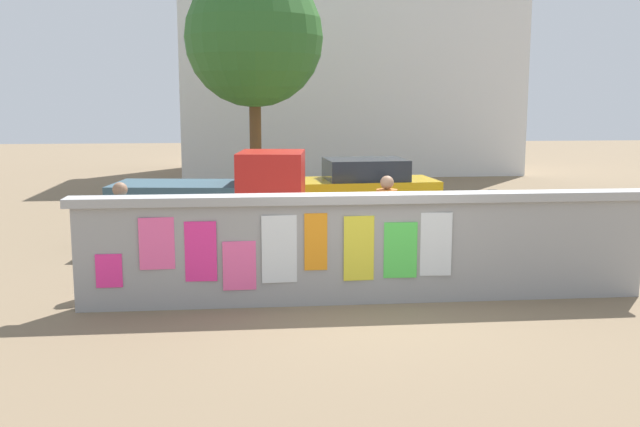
{
  "coord_description": "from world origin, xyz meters",
  "views": [
    {
      "loc": [
        -1.64,
        -9.7,
        2.83
      ],
      "look_at": [
        -0.44,
        2.15,
        0.93
      ],
      "focal_mm": 40.31,
      "sensor_mm": 36.0,
      "label": 1
    }
  ],
  "objects_px": {
    "motorcycle": "(406,229)",
    "auto_rickshaw_truck": "(220,201)",
    "car_parked": "(359,186)",
    "person_bystander": "(122,225)",
    "person_walking": "(387,215)",
    "tree_roadside": "(254,38)",
    "bicycle_far": "(484,218)",
    "bicycle_near": "(503,252)"
  },
  "relations": [
    {
      "from": "person_walking",
      "to": "auto_rickshaw_truck",
      "type": "bearing_deg",
      "value": 138.22
    },
    {
      "from": "auto_rickshaw_truck",
      "to": "person_bystander",
      "type": "xyz_separation_m",
      "value": [
        -1.34,
        -2.96,
        0.09
      ]
    },
    {
      "from": "bicycle_near",
      "to": "tree_roadside",
      "type": "relative_size",
      "value": 0.26
    },
    {
      "from": "tree_roadside",
      "to": "person_walking",
      "type": "bearing_deg",
      "value": -77.28
    },
    {
      "from": "car_parked",
      "to": "tree_roadside",
      "type": "distance_m",
      "value": 5.31
    },
    {
      "from": "bicycle_near",
      "to": "person_walking",
      "type": "distance_m",
      "value": 2.02
    },
    {
      "from": "auto_rickshaw_truck",
      "to": "person_walking",
      "type": "bearing_deg",
      "value": -41.78
    },
    {
      "from": "person_bystander",
      "to": "bicycle_near",
      "type": "bearing_deg",
      "value": 3.65
    },
    {
      "from": "bicycle_far",
      "to": "person_bystander",
      "type": "bearing_deg",
      "value": -151.38
    },
    {
      "from": "bicycle_near",
      "to": "auto_rickshaw_truck",
      "type": "bearing_deg",
      "value": 151.1
    },
    {
      "from": "motorcycle",
      "to": "person_walking",
      "type": "height_order",
      "value": "person_walking"
    },
    {
      "from": "auto_rickshaw_truck",
      "to": "motorcycle",
      "type": "relative_size",
      "value": 1.98
    },
    {
      "from": "motorcycle",
      "to": "tree_roadside",
      "type": "xyz_separation_m",
      "value": [
        -2.67,
        7.21,
        4.0
      ]
    },
    {
      "from": "auto_rickshaw_truck",
      "to": "car_parked",
      "type": "relative_size",
      "value": 0.97
    },
    {
      "from": "car_parked",
      "to": "motorcycle",
      "type": "xyz_separation_m",
      "value": [
        0.2,
        -4.35,
        -0.27
      ]
    },
    {
      "from": "tree_roadside",
      "to": "bicycle_far",
      "type": "bearing_deg",
      "value": -49.74
    },
    {
      "from": "bicycle_near",
      "to": "tree_roadside",
      "type": "bearing_deg",
      "value": 113.65
    },
    {
      "from": "auto_rickshaw_truck",
      "to": "motorcycle",
      "type": "xyz_separation_m",
      "value": [
        3.43,
        -0.88,
        -0.44
      ]
    },
    {
      "from": "person_bystander",
      "to": "tree_roadside",
      "type": "bearing_deg",
      "value": 77.2
    },
    {
      "from": "bicycle_far",
      "to": "person_bystander",
      "type": "height_order",
      "value": "person_bystander"
    },
    {
      "from": "car_parked",
      "to": "person_bystander",
      "type": "bearing_deg",
      "value": -125.44
    },
    {
      "from": "bicycle_far",
      "to": "tree_roadside",
      "type": "distance_m",
      "value": 8.36
    },
    {
      "from": "car_parked",
      "to": "person_walking",
      "type": "xyz_separation_m",
      "value": [
        -0.48,
        -5.92,
        0.26
      ]
    },
    {
      "from": "bicycle_far",
      "to": "tree_roadside",
      "type": "bearing_deg",
      "value": 130.26
    },
    {
      "from": "car_parked",
      "to": "person_walking",
      "type": "relative_size",
      "value": 2.4
    },
    {
      "from": "bicycle_near",
      "to": "tree_roadside",
      "type": "xyz_separation_m",
      "value": [
        -3.9,
        8.9,
        4.1
      ]
    },
    {
      "from": "person_walking",
      "to": "tree_roadside",
      "type": "relative_size",
      "value": 0.25
    },
    {
      "from": "car_parked",
      "to": "tree_roadside",
      "type": "height_order",
      "value": "tree_roadside"
    },
    {
      "from": "auto_rickshaw_truck",
      "to": "bicycle_far",
      "type": "xyz_separation_m",
      "value": [
        5.48,
        0.77,
        -0.54
      ]
    },
    {
      "from": "motorcycle",
      "to": "auto_rickshaw_truck",
      "type": "bearing_deg",
      "value": 165.65
    },
    {
      "from": "auto_rickshaw_truck",
      "to": "car_parked",
      "type": "xyz_separation_m",
      "value": [
        3.23,
        3.47,
        -0.17
      ]
    },
    {
      "from": "bicycle_near",
      "to": "person_walking",
      "type": "relative_size",
      "value": 1.02
    },
    {
      "from": "bicycle_far",
      "to": "person_walking",
      "type": "distance_m",
      "value": 4.27
    },
    {
      "from": "person_walking",
      "to": "tree_roadside",
      "type": "distance_m",
      "value": 9.65
    },
    {
      "from": "motorcycle",
      "to": "bicycle_far",
      "type": "relative_size",
      "value": 1.11
    },
    {
      "from": "auto_rickshaw_truck",
      "to": "car_parked",
      "type": "distance_m",
      "value": 4.74
    },
    {
      "from": "auto_rickshaw_truck",
      "to": "bicycle_near",
      "type": "relative_size",
      "value": 2.28
    },
    {
      "from": "person_bystander",
      "to": "tree_roadside",
      "type": "relative_size",
      "value": 0.25
    },
    {
      "from": "auto_rickshaw_truck",
      "to": "person_bystander",
      "type": "distance_m",
      "value": 3.25
    },
    {
      "from": "car_parked",
      "to": "motorcycle",
      "type": "distance_m",
      "value": 4.36
    },
    {
      "from": "auto_rickshaw_truck",
      "to": "motorcycle",
      "type": "bearing_deg",
      "value": -14.35
    },
    {
      "from": "auto_rickshaw_truck",
      "to": "tree_roadside",
      "type": "distance_m",
      "value": 7.3
    }
  ]
}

